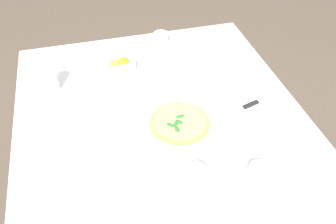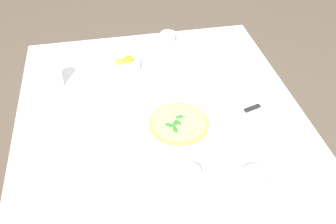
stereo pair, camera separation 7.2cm
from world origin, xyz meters
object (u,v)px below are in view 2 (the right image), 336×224
at_px(coffee_cup_back_corner, 189,178).
at_px(coffee_cup_left_edge, 168,39).
at_px(dinner_knife, 262,105).
at_px(napkin_folded, 261,107).
at_px(citrus_bowl, 125,64).
at_px(water_glass_near_right, 55,76).
at_px(pizza_plate, 179,125).
at_px(menu_card, 227,42).
at_px(coffee_cup_far_left, 253,180).
at_px(pizza, 179,123).

bearing_deg(coffee_cup_back_corner, coffee_cup_left_edge, 83.70).
relative_size(coffee_cup_back_corner, dinner_knife, 0.67).
bearing_deg(napkin_folded, citrus_bowl, 130.65).
bearing_deg(water_glass_near_right, dinner_knife, -21.09).
bearing_deg(pizza_plate, menu_card, 55.42).
bearing_deg(napkin_folded, water_glass_near_right, 146.41).
distance_m(pizza_plate, dinner_knife, 0.37).
xyz_separation_m(coffee_cup_far_left, water_glass_near_right, (-0.68, 0.70, 0.02)).
height_order(coffee_cup_left_edge, menu_card, coffee_cup_left_edge).
xyz_separation_m(pizza_plate, citrus_bowl, (-0.17, 0.45, 0.02)).
distance_m(coffee_cup_left_edge, water_glass_near_right, 0.62).
height_order(coffee_cup_far_left, dinner_knife, coffee_cup_far_left).
height_order(pizza_plate, water_glass_near_right, water_glass_near_right).
relative_size(coffee_cup_far_left, coffee_cup_back_corner, 1.00).
distance_m(pizza, coffee_cup_far_left, 0.38).
height_order(pizza_plate, coffee_cup_left_edge, coffee_cup_left_edge).
height_order(coffee_cup_back_corner, menu_card, coffee_cup_back_corner).
bearing_deg(coffee_cup_left_edge, menu_card, -15.92).
height_order(coffee_cup_far_left, napkin_folded, coffee_cup_far_left).
bearing_deg(coffee_cup_far_left, coffee_cup_back_corner, 166.43).
bearing_deg(pizza_plate, water_glass_near_right, 142.76).
distance_m(coffee_cup_back_corner, menu_card, 0.91).
distance_m(coffee_cup_far_left, menu_card, 0.89).
bearing_deg(pizza, coffee_cup_left_edge, 83.10).
relative_size(citrus_bowl, menu_card, 1.79).
bearing_deg(coffee_cup_far_left, napkin_folded, 64.29).
bearing_deg(pizza, coffee_cup_far_left, -59.77).
bearing_deg(napkin_folded, coffee_cup_left_edge, 103.96).
bearing_deg(napkin_folded, pizza_plate, 174.10).
relative_size(coffee_cup_left_edge, dinner_knife, 0.67).
xyz_separation_m(napkin_folded, dinner_knife, (0.00, 0.00, 0.01)).
bearing_deg(menu_card, napkin_folded, 154.85).
xyz_separation_m(coffee_cup_left_edge, water_glass_near_right, (-0.57, -0.25, 0.02)).
relative_size(pizza_plate, pizza, 1.30).
bearing_deg(pizza, coffee_cup_back_corner, -94.90).
bearing_deg(coffee_cup_far_left, dinner_knife, 64.00).
xyz_separation_m(pizza_plate, menu_card, (0.37, 0.54, 0.02)).
bearing_deg(pizza, water_glass_near_right, 142.72).
relative_size(pizza_plate, coffee_cup_back_corner, 2.41).
bearing_deg(dinner_knife, coffee_cup_far_left, -131.90).
bearing_deg(coffee_cup_left_edge, pizza, -96.90).
xyz_separation_m(pizza_plate, napkin_folded, (0.37, 0.04, -0.00)).
bearing_deg(menu_card, citrus_bowl, 75.84).
bearing_deg(coffee_cup_left_edge, pizza_plate, -96.87).
xyz_separation_m(pizza_plate, water_glass_near_right, (-0.49, 0.38, 0.04)).
xyz_separation_m(water_glass_near_right, dinner_knife, (0.86, -0.33, -0.03)).
bearing_deg(napkin_folded, coffee_cup_back_corner, -153.39).
bearing_deg(dinner_knife, napkin_folded, -180.00).
xyz_separation_m(coffee_cup_left_edge, citrus_bowl, (-0.25, -0.18, -0.00)).
distance_m(pizza_plate, coffee_cup_far_left, 0.38).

